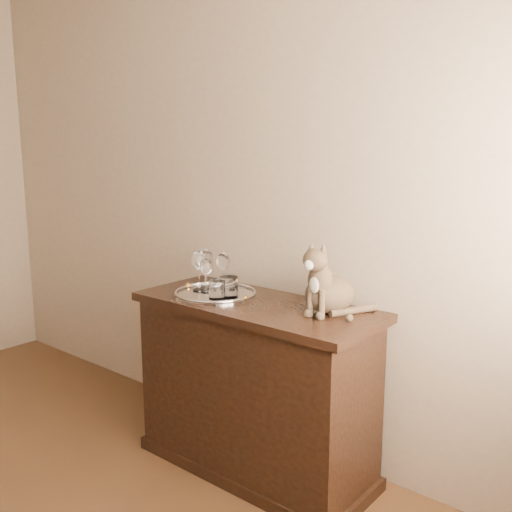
{
  "coord_description": "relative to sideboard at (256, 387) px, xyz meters",
  "views": [
    {
      "loc": [
        2.24,
        -0.05,
        1.57
      ],
      "look_at": [
        0.59,
        1.95,
        1.07
      ],
      "focal_mm": 40.0,
      "sensor_mm": 36.0,
      "label": 1
    }
  ],
  "objects": [
    {
      "name": "wall_back",
      "position": [
        -0.6,
        0.31,
        0.93
      ],
      "size": [
        4.0,
        0.1,
        2.7
      ],
      "primitive_type": "cube",
      "color": "tan",
      "rests_on": "ground"
    },
    {
      "name": "sideboard",
      "position": [
        0.0,
        0.0,
        0.0
      ],
      "size": [
        1.2,
        0.5,
        0.85
      ],
      "primitive_type": null,
      "color": "black",
      "rests_on": "ground"
    },
    {
      "name": "tray",
      "position": [
        -0.24,
        -0.02,
        0.43
      ],
      "size": [
        0.4,
        0.4,
        0.01
      ],
      "primitive_type": "cylinder",
      "color": "silver",
      "rests_on": "sideboard"
    },
    {
      "name": "wine_glass_a",
      "position": [
        -0.35,
        0.03,
        0.53
      ],
      "size": [
        0.08,
        0.08,
        0.2
      ],
      "primitive_type": null,
      "color": "white",
      "rests_on": "tray"
    },
    {
      "name": "wine_glass_b",
      "position": [
        -0.28,
        0.08,
        0.52
      ],
      "size": [
        0.07,
        0.07,
        0.18
      ],
      "primitive_type": null,
      "color": "white",
      "rests_on": "tray"
    },
    {
      "name": "wine_glass_c",
      "position": [
        -0.34,
        -0.03,
        0.54
      ],
      "size": [
        0.08,
        0.08,
        0.2
      ],
      "primitive_type": null,
      "color": "silver",
      "rests_on": "tray"
    },
    {
      "name": "wine_glass_d",
      "position": [
        -0.29,
        -0.03,
        0.52
      ],
      "size": [
        0.06,
        0.06,
        0.17
      ],
      "primitive_type": null,
      "color": "white",
      "rests_on": "tray"
    },
    {
      "name": "tumbler_a",
      "position": [
        -0.16,
        -0.09,
        0.48
      ],
      "size": [
        0.08,
        0.08,
        0.09
      ],
      "primitive_type": "cylinder",
      "color": "silver",
      "rests_on": "tray"
    },
    {
      "name": "tumbler_c",
      "position": [
        -0.14,
        -0.03,
        0.48
      ],
      "size": [
        0.09,
        0.09,
        0.1
      ],
      "primitive_type": "cylinder",
      "color": "silver",
      "rests_on": "tray"
    },
    {
      "name": "cat",
      "position": [
        0.35,
        0.09,
        0.59
      ],
      "size": [
        0.32,
        0.3,
        0.32
      ],
      "primitive_type": null,
      "rotation": [
        0.0,
        0.0,
        0.0
      ],
      "color": "#4F402F",
      "rests_on": "sideboard"
    }
  ]
}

